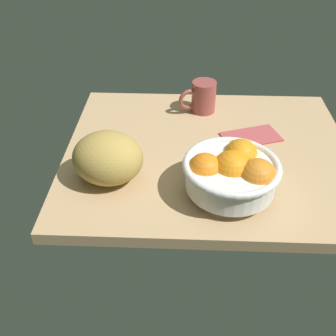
# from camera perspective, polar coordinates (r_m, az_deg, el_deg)

# --- Properties ---
(ground_plane) EXTENTS (0.74, 0.62, 0.03)m
(ground_plane) POSITION_cam_1_polar(r_m,az_deg,el_deg) (1.05, 5.77, 1.89)
(ground_plane) COLOR tan
(fruit_bowl) EXTENTS (0.21, 0.21, 0.11)m
(fruit_bowl) POSITION_cam_1_polar(r_m,az_deg,el_deg) (0.88, 9.19, -0.55)
(fruit_bowl) COLOR white
(fruit_bowl) RESTS_ON ground
(bread_loaf) EXTENTS (0.19, 0.18, 0.12)m
(bread_loaf) POSITION_cam_1_polar(r_m,az_deg,el_deg) (0.92, -8.61, 1.45)
(bread_loaf) COLOR #B39346
(bread_loaf) RESTS_ON ground
(napkin_folded) EXTENTS (0.17, 0.13, 0.01)m
(napkin_folded) POSITION_cam_1_polar(r_m,az_deg,el_deg) (1.11, 11.82, 4.49)
(napkin_folded) COLOR #B4494B
(napkin_folded) RESTS_ON ground
(mug) EXTENTS (0.11, 0.07, 0.09)m
(mug) POSITION_cam_1_polar(r_m,az_deg,el_deg) (1.19, 4.94, 10.11)
(mug) COLOR #974440
(mug) RESTS_ON ground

